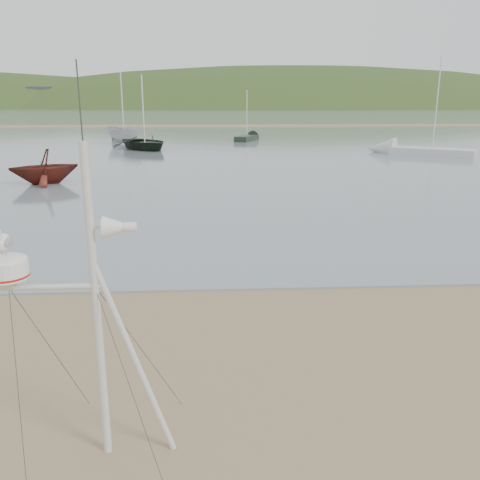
{
  "coord_description": "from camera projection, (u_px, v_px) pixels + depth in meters",
  "views": [
    {
      "loc": [
        1.91,
        -6.49,
        4.12
      ],
      "look_at": [
        2.32,
        1.0,
        2.01
      ],
      "focal_mm": 38.0,
      "sensor_mm": 36.0,
      "label": 1
    }
  ],
  "objects": [
    {
      "name": "boat_dark",
      "position": [
        143.0,
        115.0,
        40.45
      ],
      "size": [
        3.82,
        3.12,
        5.42
      ],
      "primitive_type": "imported",
      "rotation": [
        0.0,
        0.0,
        0.61
      ],
      "color": "black",
      "rests_on": "water"
    },
    {
      "name": "water",
      "position": [
        204.0,
        114.0,
        134.12
      ],
      "size": [
        560.0,
        256.0,
        0.04
      ],
      "primitive_type": "cube",
      "color": "slate",
      "rests_on": "ground"
    },
    {
      "name": "sailboat_dark_mid",
      "position": [
        251.0,
        137.0,
        50.48
      ],
      "size": [
        3.18,
        5.15,
        5.12
      ],
      "color": "black",
      "rests_on": "ground"
    },
    {
      "name": "mast_rig",
      "position": [
        96.0,
        373.0,
        5.8
      ],
      "size": [
        1.99,
        2.12,
        4.49
      ],
      "color": "silver",
      "rests_on": "ground"
    },
    {
      "name": "boat_white",
      "position": [
        123.0,
        119.0,
        45.41
      ],
      "size": [
        2.35,
        2.35,
        4.37
      ],
      "primitive_type": "imported",
      "rotation": [
        0.0,
        0.0,
        0.81
      ],
      "color": "silver",
      "rests_on": "water"
    },
    {
      "name": "ground",
      "position": [
        82.0,
        396.0,
        7.25
      ],
      "size": [
        560.0,
        560.0,
        0.0
      ],
      "primitive_type": "plane",
      "color": "#846B4C",
      "rests_on": "ground"
    },
    {
      "name": "sailboat_white_near",
      "position": [
        402.0,
        150.0,
        38.24
      ],
      "size": [
        7.49,
        5.81,
        7.65
      ],
      "color": "silver",
      "rests_on": "ground"
    },
    {
      "name": "far_cottages",
      "position": [
        214.0,
        98.0,
        194.72
      ],
      "size": [
        294.4,
        6.3,
        8.0
      ],
      "color": "beige",
      "rests_on": "ground"
    },
    {
      "name": "hill_ridge",
      "position": [
        247.0,
        150.0,
        239.44
      ],
      "size": [
        620.0,
        180.0,
        80.0
      ],
      "color": "#283D19",
      "rests_on": "ground"
    },
    {
      "name": "boat_red",
      "position": [
        42.0,
        151.0,
        24.5
      ],
      "size": [
        2.74,
        3.23,
        3.2
      ],
      "primitive_type": "imported",
      "rotation": [
        0.0,
        0.0,
        -1.11
      ],
      "color": "#571C13",
      "rests_on": "water"
    },
    {
      "name": "sandbar",
      "position": [
        198.0,
        126.0,
        74.51
      ],
      "size": [
        560.0,
        7.0,
        0.07
      ],
      "primitive_type": "cube",
      "color": "#846B4C",
      "rests_on": "water"
    }
  ]
}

